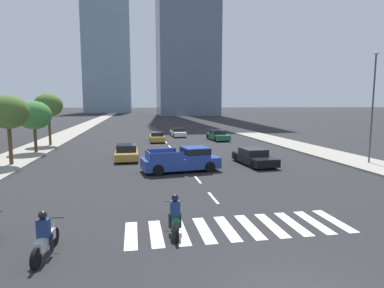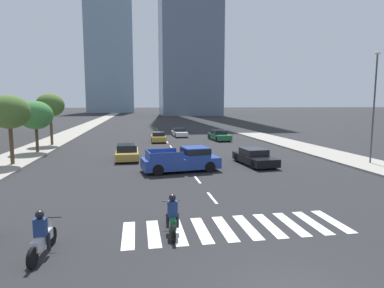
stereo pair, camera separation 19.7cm
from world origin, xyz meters
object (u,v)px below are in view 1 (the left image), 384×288
Objects in this scene: motorcycle_trailing at (175,218)px; street_tree_second at (34,115)px; motorcycle_lead at (45,238)px; pickup_truck at (184,160)px; sedan_green_0 at (218,136)px; sedan_gold_3 at (157,137)px; sedan_white_4 at (178,133)px; sedan_black_2 at (254,157)px; street_tree_third at (48,106)px; street_lamp_east at (373,100)px; sedan_gold_1 at (127,152)px; street_tree_nearest at (8,112)px.

street_tree_second is (-10.64, 21.31, 3.05)m from motorcycle_trailing.
motorcycle_lead is 23.51m from street_tree_second.
pickup_truck is (6.22, 11.93, 0.23)m from motorcycle_lead.
sedan_green_0 is at bearing -14.52° from motorcycle_trailing.
motorcycle_trailing is 0.50× the size of sedan_gold_3.
sedan_white_4 is at bearing -146.65° from sedan_green_0.
sedan_black_2 is (11.95, 13.37, -0.01)m from motorcycle_lead.
street_tree_third is at bearing 120.71° from pickup_truck.
sedan_gold_3 is 0.53× the size of street_lamp_east.
street_tree_second is (-15.50, -13.59, 3.07)m from sedan_white_4.
sedan_gold_1 is (-4.10, 5.59, -0.22)m from pickup_truck.
motorcycle_trailing is (4.19, 1.10, -0.00)m from motorcycle_lead.
sedan_black_2 is (7.77, 12.27, -0.01)m from motorcycle_trailing.
motorcycle_lead is 13.46m from pickup_truck.
street_tree_nearest is at bearing 154.14° from pickup_truck.
motorcycle_trailing reaches higher than sedan_white_4.
sedan_gold_1 is (2.12, 17.52, 0.01)m from motorcycle_lead.
sedan_gold_1 is 20.05m from street_lamp_east.
pickup_truck is 1.16× the size of street_tree_second.
sedan_black_2 is at bearing -9.86° from sedan_green_0.
pickup_truck is at bearing -26.29° from sedan_green_0.
sedan_gold_1 is 9.38m from street_tree_nearest.
street_tree_third is (-27.30, 16.02, -0.46)m from street_lamp_east.
street_tree_nearest is (-10.64, 14.96, 3.50)m from motorcycle_trailing.
sedan_white_4 is (6.92, 18.48, -0.03)m from sedan_gold_1.
street_tree_third is (-19.97, -2.42, 3.91)m from sedan_green_0.
street_tree_third reaches higher than sedan_green_0.
street_tree_second is at bearing 59.78° from sedan_gold_1.
sedan_gold_3 is (3.49, 12.47, -0.02)m from sedan_gold_1.
motorcycle_lead is at bearing -125.38° from pickup_truck.
sedan_green_0 is at bearing 60.46° from pickup_truck.
motorcycle_trailing is 0.26× the size of street_lamp_east.
street_lamp_east reaches higher than sedan_green_0.
motorcycle_lead is at bearing 172.54° from sedan_gold_1.
street_tree_third is (-12.07, -2.15, 3.94)m from sedan_gold_3.
pickup_truck reaches higher than sedan_white_4.
street_lamp_east reaches higher than pickup_truck.
sedan_gold_3 is 0.92× the size of street_tree_second.
street_tree_nearest is at bearing -102.84° from sedan_black_2.
motorcycle_lead is 0.49× the size of sedan_gold_3.
motorcycle_trailing is at bearing -36.89° from sedan_black_2.
street_lamp_east is 31.65m from street_tree_third.
sedan_gold_3 is 24.12m from street_lamp_east.
street_tree_nearest is at bearing -90.00° from street_tree_third.
motorcycle_trailing reaches higher than sedan_gold_1.
street_lamp_east is (16.66, 10.72, 4.39)m from motorcycle_trailing.
sedan_white_4 is (3.43, 6.01, -0.01)m from sedan_gold_3.
motorcycle_trailing reaches higher than sedan_black_2.
sedan_green_0 is 21.67m from street_tree_second.
street_tree_nearest is 11.79m from street_tree_third.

